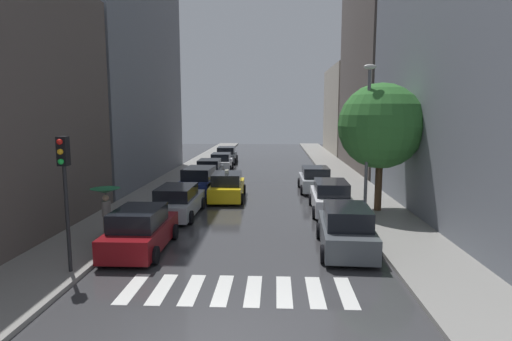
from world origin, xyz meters
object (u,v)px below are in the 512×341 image
Objects in this scene: parked_car_left_nearest at (140,231)px; street_tree_right at (381,126)px; parked_car_left_third at (200,182)px; parked_car_left_fifth at (221,162)px; parked_car_right_nearest at (346,230)px; lamp_post_right at (368,130)px; pedestrian_foreground at (106,200)px; parked_car_left_second at (178,202)px; parked_car_left_fourth at (210,171)px; taxi_midroad at (227,187)px; parked_car_right_third at (315,180)px; parked_car_left_sixth at (226,155)px; traffic_light_left_corner at (64,174)px; parked_car_right_second at (331,197)px.

street_tree_right is (10.36, 6.51, 3.71)m from parked_car_left_nearest.
parked_car_left_third is 1.17× the size of parked_car_left_fifth.
parked_car_left_nearest reaches higher than parked_car_left_fifth.
parked_car_right_nearest is 0.61× the size of lamp_post_right.
pedestrian_foreground is at bearing 172.40° from parked_car_left_fifth.
parked_car_left_second is at bearing 177.85° from parked_car_left_fifth.
parked_car_left_third reaches higher than parked_car_left_second.
parked_car_right_nearest is at bearing -155.56° from parked_car_left_fourth.
parked_car_left_third is 1.08× the size of parked_car_right_nearest.
parked_car_left_fifth is 0.92× the size of taxi_midroad.
parked_car_left_fourth is 5.44m from parked_car_left_fifth.
lamp_post_right is at bearing -165.49° from parked_car_right_third.
street_tree_right reaches higher than parked_car_right_third.
parked_car_left_fifth is at bearing 0.30° from parked_car_left_second.
parked_car_left_sixth is 1.01× the size of taxi_midroad.
parked_car_left_second is 1.09× the size of traffic_light_left_corner.
lamp_post_right is (-0.83, -0.86, -0.15)m from street_tree_right.
parked_car_right_third is at bearing -143.58° from parked_car_left_fifth.
parked_car_left_third reaches higher than parked_car_left_fifth.
parked_car_left_nearest is at bearing 59.55° from traffic_light_left_corner.
parked_car_left_third reaches higher than parked_car_left_nearest.
taxi_midroad is (1.92, -1.48, -0.05)m from parked_car_left_third.
traffic_light_left_corner is at bearing -143.41° from lamp_post_right.
taxi_midroad reaches higher than parked_car_left_fourth.
parked_car_left_fourth is 11.45m from parked_car_left_sixth.
parked_car_left_fourth is 0.90× the size of taxi_midroad.
parked_car_left_fourth is at bearing 40.05° from parked_car_right_second.
parked_car_left_third is 1.05× the size of parked_car_left_sixth.
parked_car_left_sixth is 28.64m from parked_car_right_nearest.
lamp_post_right is at bearing -59.50° from parked_car_left_nearest.
parked_car_left_sixth is at bearing 18.46° from parked_car_right_nearest.
parked_car_right_second is at bearing -50.36° from parked_car_left_nearest.
parked_car_left_sixth is at bearing -0.18° from parked_car_left_nearest.
parked_car_left_sixth is at bearing 21.82° from parked_car_right_second.
street_tree_right is at bearing -111.48° from parked_car_left_third.
parked_car_left_third is at bearing 82.69° from traffic_light_left_corner.
traffic_light_left_corner is at bearing 174.41° from parked_car_left_fourth.
parked_car_left_third is at bearing 50.70° from taxi_midroad.
street_tree_right reaches higher than taxi_midroad.
traffic_light_left_corner is (-1.63, -7.88, 2.55)m from parked_car_left_second.
parked_car_left_fifth is 12.55m from taxi_midroad.
parked_car_left_fourth is 2.06× the size of pedestrian_foreground.
street_tree_right reaches higher than parked_car_right_second.
parked_car_right_third reaches higher than parked_car_left_fifth.
parked_car_left_sixth is at bearing 115.79° from street_tree_right.
street_tree_right is 14.93m from traffic_light_left_corner.
parked_car_left_third is at bearing -15.45° from pedestrian_foreground.
parked_car_left_second is at bearing -178.41° from parked_car_left_third.
traffic_light_left_corner is 13.74m from lamp_post_right.
parked_car_left_third is 2.42m from taxi_midroad.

